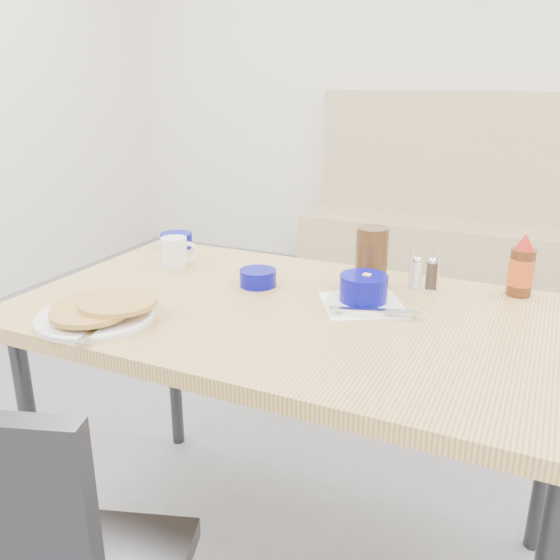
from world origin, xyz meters
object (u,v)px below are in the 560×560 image
at_px(coffee_mug, 175,252).
at_px(condiment_caddy, 424,275).
at_px(dining_table, 296,332).
at_px(creamer_bowl, 176,240).
at_px(syrup_bottle, 521,269).
at_px(pancake_plate, 98,311).
at_px(amber_tumbler, 372,257).
at_px(booth_bench, 456,235).
at_px(grits_setting, 363,293).
at_px(butter_bowl, 258,278).

distance_m(coffee_mug, condiment_caddy, 0.73).
height_order(dining_table, creamer_bowl, creamer_bowl).
height_order(coffee_mug, condiment_caddy, condiment_caddy).
bearing_deg(syrup_bottle, condiment_caddy, -168.47).
distance_m(pancake_plate, coffee_mug, 0.43).
xyz_separation_m(dining_table, amber_tumbler, (0.11, 0.25, 0.14)).
distance_m(booth_bench, dining_table, 2.56).
xyz_separation_m(grits_setting, creamer_bowl, (-0.73, 0.25, -0.01)).
xyz_separation_m(grits_setting, syrup_bottle, (0.35, 0.25, 0.04)).
xyz_separation_m(condiment_caddy, syrup_bottle, (0.24, 0.05, 0.04)).
xyz_separation_m(dining_table, butter_bowl, (-0.17, 0.11, 0.08)).
height_order(grits_setting, butter_bowl, grits_setting).
xyz_separation_m(butter_bowl, amber_tumbler, (0.28, 0.13, 0.06)).
distance_m(creamer_bowl, amber_tumbler, 0.71).
bearing_deg(booth_bench, creamer_bowl, -105.08).
bearing_deg(creamer_bowl, dining_table, -29.90).
height_order(booth_bench, amber_tumbler, booth_bench).
xyz_separation_m(coffee_mug, condiment_caddy, (0.72, 0.13, -0.01)).
bearing_deg(butter_bowl, condiment_caddy, 23.16).
relative_size(amber_tumbler, condiment_caddy, 1.58).
distance_m(dining_table, condiment_caddy, 0.40).
bearing_deg(condiment_caddy, amber_tumbler, -175.82).
bearing_deg(coffee_mug, creamer_bowl, 124.24).
height_order(booth_bench, condiment_caddy, booth_bench).
xyz_separation_m(pancake_plate, creamer_bowl, (-0.19, 0.60, 0.00)).
bearing_deg(pancake_plate, butter_bowl, 58.05).
bearing_deg(butter_bowl, grits_setting, -4.35).
bearing_deg(pancake_plate, dining_table, 33.29).
distance_m(booth_bench, creamer_bowl, 2.31).
distance_m(booth_bench, grits_setting, 2.49).
bearing_deg(pancake_plate, coffee_mug, 99.75).
height_order(pancake_plate, condiment_caddy, condiment_caddy).
distance_m(pancake_plate, amber_tumbler, 0.72).
relative_size(pancake_plate, coffee_mug, 2.55).
xyz_separation_m(pancake_plate, grits_setting, (0.54, 0.35, 0.01)).
height_order(dining_table, butter_bowl, butter_bowl).
bearing_deg(pancake_plate, condiment_caddy, 40.40).
height_order(pancake_plate, butter_bowl, pancake_plate).
height_order(amber_tumbler, syrup_bottle, syrup_bottle).
xyz_separation_m(coffee_mug, grits_setting, (0.62, -0.08, -0.01)).
distance_m(booth_bench, butter_bowl, 2.47).
bearing_deg(dining_table, butter_bowl, 145.72).
bearing_deg(grits_setting, syrup_bottle, 35.81).
height_order(grits_setting, creamer_bowl, grits_setting).
bearing_deg(amber_tumbler, pancake_plate, -135.29).
bearing_deg(condiment_caddy, butter_bowl, -170.78).
bearing_deg(creamer_bowl, coffee_mug, -55.76).
bearing_deg(booth_bench, dining_table, -90.00).
xyz_separation_m(butter_bowl, syrup_bottle, (0.65, 0.23, 0.05)).
distance_m(amber_tumbler, syrup_bottle, 0.39).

